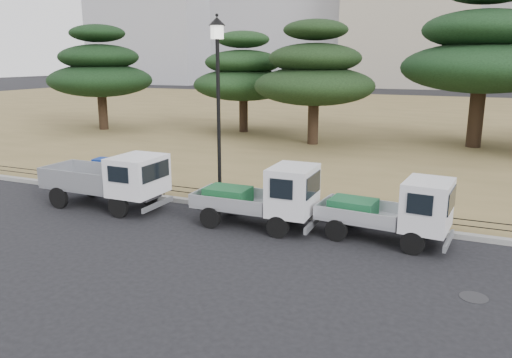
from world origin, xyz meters
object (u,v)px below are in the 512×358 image
at_px(truck_large, 110,178).
at_px(tarp_pile, 102,173).
at_px(truck_kei_front, 264,196).
at_px(street_lamp, 218,80).
at_px(truck_kei_rear, 393,210).

distance_m(truck_large, tarp_pile, 3.13).
distance_m(truck_kei_front, street_lamp, 4.38).
xyz_separation_m(truck_kei_rear, tarp_pile, (-11.59, 1.70, -0.36)).
height_order(truck_kei_rear, tarp_pile, truck_kei_rear).
height_order(truck_kei_front, street_lamp, street_lamp).
xyz_separation_m(truck_kei_front, truck_kei_rear, (3.79, 0.25, -0.04)).
distance_m(truck_kei_front, truck_kei_rear, 3.80).
bearing_deg(truck_kei_rear, tarp_pile, 177.08).
xyz_separation_m(truck_kei_front, tarp_pile, (-7.80, 1.95, -0.40)).
bearing_deg(truck_kei_front, street_lamp, 145.29).
bearing_deg(truck_large, truck_kei_rear, 3.82).
bearing_deg(truck_kei_front, tarp_pile, 165.66).
bearing_deg(tarp_pile, street_lamp, -3.72).
xyz_separation_m(street_lamp, tarp_pile, (-5.48, 0.36, -3.75)).
bearing_deg(truck_kei_front, truck_large, -178.18).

